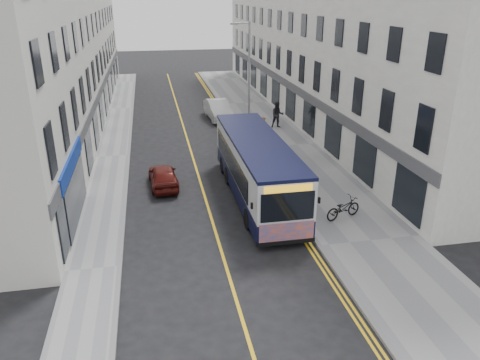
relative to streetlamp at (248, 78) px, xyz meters
name	(u,v)px	position (x,y,z in m)	size (l,w,h in m)	color
ground	(219,243)	(-4.17, -14.00, -4.38)	(140.00, 140.00, 0.00)	black
pavement_east	(284,146)	(2.08, -2.00, -4.32)	(4.50, 64.00, 0.12)	gray
pavement_west	(113,157)	(-9.17, -2.00, -4.32)	(2.00, 64.00, 0.12)	gray
kerb_east	(251,148)	(-0.17, -2.00, -4.32)	(0.18, 64.00, 0.13)	slate
kerb_west	(129,156)	(-8.17, -2.00, -4.32)	(0.18, 64.00, 0.13)	slate
road_centre_line	(191,153)	(-4.17, -2.00, -4.38)	(0.12, 64.00, 0.01)	yellow
road_dbl_yellow_inner	(245,149)	(-0.62, -2.00, -4.38)	(0.10, 64.00, 0.01)	yellow
road_dbl_yellow_outer	(247,149)	(-0.42, -2.00, -4.38)	(0.10, 64.00, 0.01)	yellow
terrace_east	(318,34)	(7.33, 7.00, 2.12)	(6.00, 46.00, 13.00)	white
terrace_west	(55,39)	(-13.17, 7.00, 2.12)	(6.00, 46.00, 13.00)	silver
streetlamp	(248,78)	(0.00, 0.00, 0.00)	(1.32, 0.18, 8.00)	gray
city_bus	(257,167)	(-1.59, -9.86, -2.69)	(2.49, 10.66, 3.10)	black
bicycle	(343,208)	(1.73, -13.04, -3.77)	(0.66, 1.89, 0.99)	black
pedestrian_near	(264,129)	(0.93, -0.95, -3.37)	(0.65, 0.43, 1.78)	#966844
pedestrian_far	(277,115)	(2.82, 2.41, -3.28)	(0.96, 0.74, 1.97)	black
car_white	(218,110)	(-1.14, 6.30, -3.61)	(1.63, 4.68, 1.54)	silver
car_maroon	(163,176)	(-6.17, -7.41, -3.77)	(1.44, 3.57, 1.22)	#54120E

